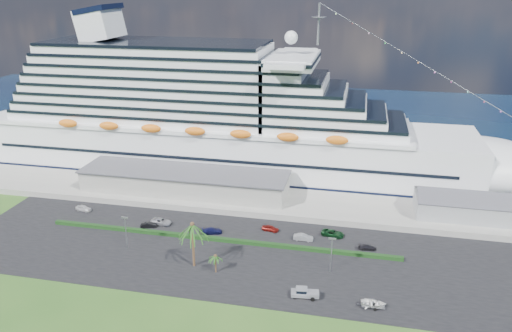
% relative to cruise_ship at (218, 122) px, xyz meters
% --- Properties ---
extents(ground, '(420.00, 420.00, 0.00)m').
position_rel_cruise_ship_xyz_m(ground, '(21.53, -64.00, -16.69)').
color(ground, '#28521B').
rests_on(ground, ground).
extents(asphalt_lot, '(140.00, 38.00, 0.12)m').
position_rel_cruise_ship_xyz_m(asphalt_lot, '(21.53, -53.00, -16.63)').
color(asphalt_lot, black).
rests_on(asphalt_lot, ground).
extents(wharf, '(240.00, 20.00, 1.80)m').
position_rel_cruise_ship_xyz_m(wharf, '(21.53, -24.00, -15.79)').
color(wharf, gray).
rests_on(wharf, ground).
extents(water, '(420.00, 160.00, 0.02)m').
position_rel_cruise_ship_xyz_m(water, '(21.53, 66.00, -16.68)').
color(water, black).
rests_on(water, ground).
extents(cruise_ship, '(191.00, 38.00, 54.00)m').
position_rel_cruise_ship_xyz_m(cruise_ship, '(0.00, 0.00, 0.00)').
color(cruise_ship, silver).
rests_on(cruise_ship, ground).
extents(terminal_building, '(61.00, 15.00, 6.30)m').
position_rel_cruise_ship_xyz_m(terminal_building, '(-3.47, -24.00, -11.68)').
color(terminal_building, gray).
rests_on(terminal_building, wharf).
extents(port_shed, '(24.00, 12.31, 7.37)m').
position_rel_cruise_ship_xyz_m(port_shed, '(73.53, -24.00, -12.30)').
color(port_shed, gray).
rests_on(port_shed, wharf).
extents(hedge, '(88.00, 1.10, 0.90)m').
position_rel_cruise_ship_xyz_m(hedge, '(13.53, -48.00, -16.12)').
color(hedge, black).
rests_on(hedge, asphalt_lot).
extents(lamp_post_left, '(1.60, 0.35, 8.27)m').
position_rel_cruise_ship_xyz_m(lamp_post_left, '(-6.47, -56.00, -11.35)').
color(lamp_post_left, gray).
rests_on(lamp_post_left, asphalt_lot).
extents(lamp_post_right, '(1.60, 0.35, 8.27)m').
position_rel_cruise_ship_xyz_m(lamp_post_right, '(41.53, -56.00, -11.35)').
color(lamp_post_right, gray).
rests_on(lamp_post_right, asphalt_lot).
extents(palm_tall, '(8.82, 8.82, 11.13)m').
position_rel_cruise_ship_xyz_m(palm_tall, '(11.53, -60.00, -7.49)').
color(palm_tall, '#47301E').
rests_on(palm_tall, ground).
extents(palm_short, '(3.53, 3.53, 4.56)m').
position_rel_cruise_ship_xyz_m(palm_short, '(17.03, -61.50, -13.03)').
color(palm_short, '#47301E').
rests_on(palm_short, ground).
extents(parked_car_0, '(4.80, 2.56, 1.55)m').
position_rel_cruise_ship_xyz_m(parked_car_0, '(-27.58, -39.45, -15.80)').
color(parked_car_0, silver).
rests_on(parked_car_0, asphalt_lot).
extents(parked_car_1, '(4.37, 2.60, 1.36)m').
position_rel_cruise_ship_xyz_m(parked_car_1, '(-5.87, -44.92, -15.89)').
color(parked_car_1, black).
rests_on(parked_car_1, asphalt_lot).
extents(parked_car_2, '(5.90, 3.59, 1.53)m').
position_rel_cruise_ship_xyz_m(parked_car_2, '(-3.40, -42.50, -15.81)').
color(parked_car_2, '#9899A0').
rests_on(parked_car_2, asphalt_lot).
extents(parked_car_3, '(5.49, 3.53, 1.48)m').
position_rel_cruise_ship_xyz_m(parked_car_3, '(11.03, -44.61, -15.83)').
color(parked_car_3, '#131544').
rests_on(parked_car_3, asphalt_lot).
extents(parked_car_4, '(4.55, 2.43, 1.47)m').
position_rel_cruise_ship_xyz_m(parked_car_4, '(25.17, -40.20, -15.84)').
color(parked_car_4, maroon).
rests_on(parked_car_4, asphalt_lot).
extents(parked_car_5, '(4.81, 1.73, 1.58)m').
position_rel_cruise_ship_xyz_m(parked_car_5, '(33.96, -43.32, -15.79)').
color(parked_car_5, '#94969B').
rests_on(parked_car_5, asphalt_lot).
extents(parked_car_6, '(6.06, 3.65, 1.57)m').
position_rel_cruise_ship_xyz_m(parked_car_6, '(40.91, -39.62, -15.79)').
color(parked_car_6, black).
rests_on(parked_car_6, asphalt_lot).
extents(parked_car_7, '(4.37, 2.10, 1.23)m').
position_rel_cruise_ship_xyz_m(parked_car_7, '(49.38, -44.55, -15.96)').
color(parked_car_7, black).
rests_on(parked_car_7, asphalt_lot).
extents(pickup_truck, '(5.86, 2.71, 1.99)m').
position_rel_cruise_ship_xyz_m(pickup_truck, '(37.11, -66.64, -15.48)').
color(pickup_truck, black).
rests_on(pickup_truck, asphalt_lot).
extents(boat_trailer, '(5.64, 3.72, 1.61)m').
position_rel_cruise_ship_xyz_m(boat_trailer, '(50.63, -67.34, -15.51)').
color(boat_trailer, gray).
rests_on(boat_trailer, asphalt_lot).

